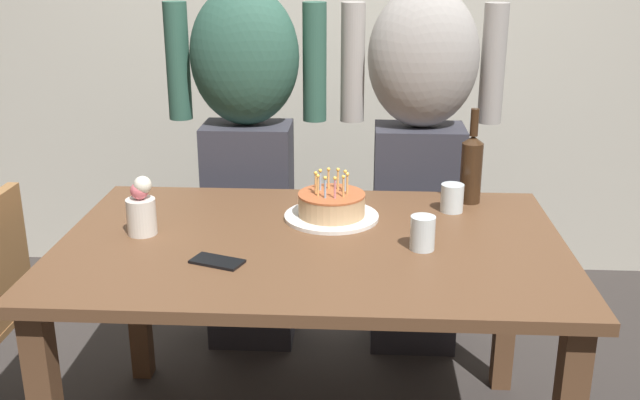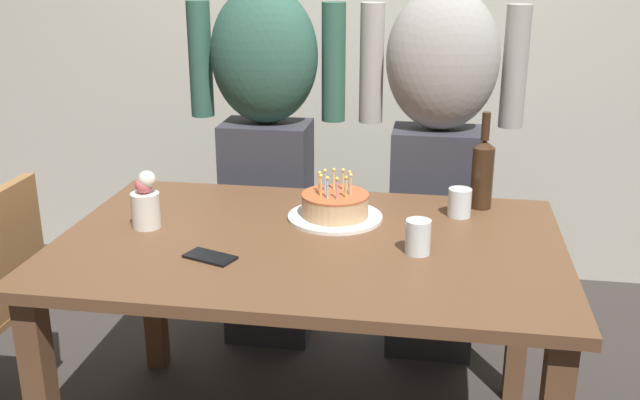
{
  "view_description": "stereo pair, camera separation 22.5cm",
  "coord_description": "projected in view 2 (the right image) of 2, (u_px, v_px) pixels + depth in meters",
  "views": [
    {
      "loc": [
        0.14,
        -2.05,
        1.57
      ],
      "look_at": [
        0.02,
        0.08,
        0.84
      ],
      "focal_mm": 41.78,
      "sensor_mm": 36.0,
      "label": 1
    },
    {
      "loc": [
        0.36,
        -2.03,
        1.57
      ],
      "look_at": [
        0.02,
        0.08,
        0.84
      ],
      "focal_mm": 41.78,
      "sensor_mm": 36.0,
      "label": 2
    }
  ],
  "objects": [
    {
      "name": "water_glass_far",
      "position": [
        460.0,
        203.0,
        2.39
      ],
      "size": [
        0.08,
        0.08,
        0.09
      ],
      "primitive_type": "cylinder",
      "color": "silver",
      "rests_on": "dining_table"
    },
    {
      "name": "person_man_bearded",
      "position": [
        266.0,
        134.0,
        2.89
      ],
      "size": [
        0.61,
        0.27,
        1.66
      ],
      "rotation": [
        0.0,
        0.0,
        3.14
      ],
      "color": "#33333D",
      "rests_on": "ground_plane"
    },
    {
      "name": "birthday_cake",
      "position": [
        335.0,
        207.0,
        2.37
      ],
      "size": [
        0.3,
        0.3,
        0.16
      ],
      "color": "white",
      "rests_on": "dining_table"
    },
    {
      "name": "dining_table",
      "position": [
        309.0,
        269.0,
        2.25
      ],
      "size": [
        1.5,
        0.96,
        0.74
      ],
      "color": "brown",
      "rests_on": "ground_plane"
    },
    {
      "name": "wine_bottle",
      "position": [
        483.0,
        172.0,
        2.45
      ],
      "size": [
        0.07,
        0.07,
        0.32
      ],
      "color": "#382314",
      "rests_on": "dining_table"
    },
    {
      "name": "person_woman_cardigan",
      "position": [
        438.0,
        141.0,
        2.79
      ],
      "size": [
        0.61,
        0.27,
        1.66
      ],
      "rotation": [
        0.0,
        0.0,
        3.14
      ],
      "color": "#33333D",
      "rests_on": "ground_plane"
    },
    {
      "name": "cell_phone",
      "position": [
        210.0,
        257.0,
        2.08
      ],
      "size": [
        0.16,
        0.12,
        0.01
      ],
      "primitive_type": "cube",
      "rotation": [
        0.0,
        0.0,
        -0.35
      ],
      "color": "black",
      "rests_on": "dining_table"
    },
    {
      "name": "flower_vase",
      "position": [
        146.0,
        202.0,
        2.29
      ],
      "size": [
        0.09,
        0.09,
        0.18
      ],
      "color": "silver",
      "rests_on": "dining_table"
    },
    {
      "name": "back_wall",
      "position": [
        367.0,
        6.0,
        3.48
      ],
      "size": [
        5.2,
        0.1,
        2.6
      ],
      "primitive_type": "cube",
      "color": "beige",
      "rests_on": "ground_plane"
    },
    {
      "name": "water_glass_near",
      "position": [
        418.0,
        237.0,
        2.1
      ],
      "size": [
        0.07,
        0.07,
        0.1
      ],
      "primitive_type": "cylinder",
      "color": "silver",
      "rests_on": "dining_table"
    }
  ]
}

